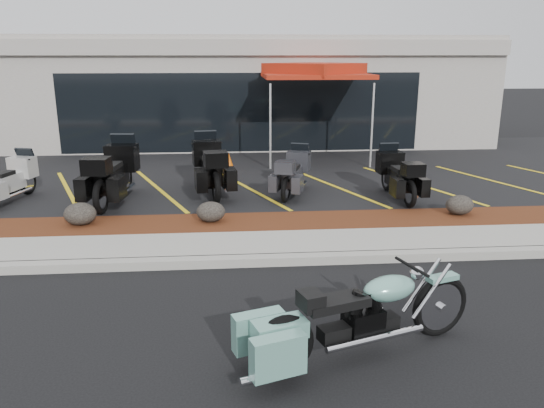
{
  "coord_description": "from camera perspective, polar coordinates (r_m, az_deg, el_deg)",
  "views": [
    {
      "loc": [
        -0.43,
        -7.36,
        3.41
      ],
      "look_at": [
        0.26,
        1.2,
        0.97
      ],
      "focal_mm": 35.0,
      "sensor_mm": 36.0,
      "label": 1
    }
  ],
  "objects": [
    {
      "name": "mulch_bed",
      "position": [
        10.7,
        -2.1,
        -2.26
      ],
      "size": [
        24.0,
        1.2,
        0.16
      ],
      "primitive_type": "cube",
      "color": "#3C1C0D",
      "rests_on": "ground"
    },
    {
      "name": "traffic_cone",
      "position": [
        15.55,
        -4.67,
        4.64
      ],
      "size": [
        0.37,
        0.37,
        0.48
      ],
      "primitive_type": "cone",
      "rotation": [
        0.0,
        0.0,
        0.24
      ],
      "color": "#D05506",
      "rests_on": "upper_lot"
    },
    {
      "name": "boulder_right",
      "position": [
        11.73,
        19.53,
        -0.09
      ],
      "size": [
        0.58,
        0.48,
        0.41
      ],
      "primitive_type": "ellipsoid",
      "color": "black",
      "rests_on": "mulch_bed"
    },
    {
      "name": "touring_black_mid",
      "position": [
        13.58,
        -7.1,
        4.93
      ],
      "size": [
        1.3,
        2.54,
        1.41
      ],
      "primitive_type": null,
      "rotation": [
        0.0,
        0.0,
        1.73
      ],
      "color": "black",
      "rests_on": "upper_lot"
    },
    {
      "name": "touring_white",
      "position": [
        13.87,
        -24.91,
        3.2
      ],
      "size": [
        1.24,
        2.06,
        1.13
      ],
      "primitive_type": null,
      "rotation": [
        0.0,
        0.0,
        1.3
      ],
      "color": "#B8B7B3",
      "rests_on": "upper_lot"
    },
    {
      "name": "upper_lot",
      "position": [
        15.91,
        -2.99,
        3.78
      ],
      "size": [
        26.0,
        9.6,
        0.15
      ],
      "primitive_type": "cube",
      "color": "black",
      "rests_on": "ground"
    },
    {
      "name": "dealership_building",
      "position": [
        21.87,
        -3.57,
        12.19
      ],
      "size": [
        18.0,
        8.16,
        4.0
      ],
      "color": "gray",
      "rests_on": "ground"
    },
    {
      "name": "boulder_left",
      "position": [
        11.05,
        -19.94,
        -1.0
      ],
      "size": [
        0.63,
        0.52,
        0.44
      ],
      "primitive_type": "ellipsoid",
      "color": "black",
      "rests_on": "mulch_bed"
    },
    {
      "name": "boulder_mid",
      "position": [
        10.65,
        -6.6,
        -0.83
      ],
      "size": [
        0.57,
        0.48,
        0.41
      ],
      "primitive_type": "ellipsoid",
      "color": "black",
      "rests_on": "mulch_bed"
    },
    {
      "name": "touring_black_front",
      "position": [
        13.22,
        -15.58,
        4.24
      ],
      "size": [
        1.2,
        2.57,
        1.44
      ],
      "primitive_type": null,
      "rotation": [
        0.0,
        0.0,
        1.47
      ],
      "color": "black",
      "rests_on": "upper_lot"
    },
    {
      "name": "popup_canopy",
      "position": [
        16.9,
        4.6,
        13.96
      ],
      "size": [
        3.42,
        3.42,
        2.97
      ],
      "rotation": [
        0.0,
        0.0,
        -0.07
      ],
      "color": "silver",
      "rests_on": "upper_lot"
    },
    {
      "name": "ground",
      "position": [
        8.12,
        -1.19,
        -8.95
      ],
      "size": [
        90.0,
        90.0,
        0.0
      ],
      "primitive_type": "plane",
      "color": "black",
      "rests_on": "ground"
    },
    {
      "name": "touring_grey",
      "position": [
        13.26,
        2.99,
        4.16
      ],
      "size": [
        1.37,
        2.09,
        1.14
      ],
      "primitive_type": null,
      "rotation": [
        0.0,
        0.0,
        1.22
      ],
      "color": "#2D2E33",
      "rests_on": "upper_lot"
    },
    {
      "name": "hero_cruiser",
      "position": [
        6.91,
        17.67,
        -9.56
      ],
      "size": [
        3.08,
        1.66,
        1.05
      ],
      "primitive_type": null,
      "rotation": [
        0.0,
        0.0,
        0.32
      ],
      "color": "#6BA698",
      "rests_on": "ground"
    },
    {
      "name": "curb",
      "position": [
        8.91,
        -1.55,
        -6.08
      ],
      "size": [
        24.0,
        0.25,
        0.15
      ],
      "primitive_type": "cube",
      "color": "gray",
      "rests_on": "ground"
    },
    {
      "name": "sidewalk",
      "position": [
        9.57,
        -1.78,
        -4.52
      ],
      "size": [
        24.0,
        1.2,
        0.15
      ],
      "primitive_type": "cube",
      "color": "gray",
      "rests_on": "ground"
    },
    {
      "name": "touring_black_rear",
      "position": [
        13.23,
        12.34,
        3.92
      ],
      "size": [
        0.88,
        2.09,
        1.2
      ],
      "primitive_type": null,
      "rotation": [
        0.0,
        0.0,
        1.62
      ],
      "color": "black",
      "rests_on": "upper_lot"
    }
  ]
}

